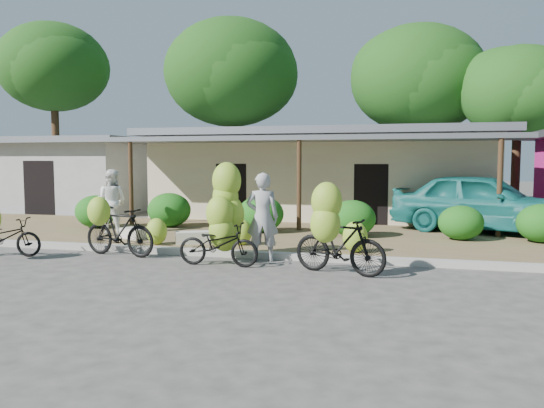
{
  "coord_description": "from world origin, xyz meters",
  "views": [
    {
      "loc": [
        3.18,
        -9.48,
        2.24
      ],
      "look_at": [
        0.08,
        2.54,
        1.2
      ],
      "focal_mm": 35.0,
      "sensor_mm": 36.0,
      "label": 1
    }
  ],
  "objects_px": {
    "tree_near_right": "(513,90)",
    "bike_right": "(336,237)",
    "bystander": "(112,201)",
    "tree_back_left": "(51,66)",
    "bike_left": "(117,229)",
    "bike_center": "(223,224)",
    "vendor": "(262,217)",
    "tree_far_center": "(228,71)",
    "sack_near": "(193,237)",
    "bike_far_left": "(2,234)",
    "sack_far": "(134,233)",
    "teal_van": "(482,202)",
    "tree_center_right": "(414,77)"
  },
  "relations": [
    {
      "from": "tree_far_center",
      "to": "teal_van",
      "type": "relative_size",
      "value": 1.8
    },
    {
      "from": "tree_far_center",
      "to": "bike_left",
      "type": "distance_m",
      "value": 16.09
    },
    {
      "from": "bike_right",
      "to": "tree_back_left",
      "type": "bearing_deg",
      "value": 68.34
    },
    {
      "from": "vendor",
      "to": "bike_left",
      "type": "bearing_deg",
      "value": -6.89
    },
    {
      "from": "tree_near_right",
      "to": "bike_far_left",
      "type": "distance_m",
      "value": 19.74
    },
    {
      "from": "tree_back_left",
      "to": "bystander",
      "type": "relative_size",
      "value": 4.76
    },
    {
      "from": "bike_center",
      "to": "sack_near",
      "type": "xyz_separation_m",
      "value": [
        -1.42,
        1.7,
        -0.59
      ]
    },
    {
      "from": "bike_far_left",
      "to": "sack_far",
      "type": "xyz_separation_m",
      "value": [
        1.86,
        2.67,
        -0.29
      ]
    },
    {
      "from": "tree_back_left",
      "to": "bike_right",
      "type": "relative_size",
      "value": 4.41
    },
    {
      "from": "tree_near_right",
      "to": "bike_left",
      "type": "xyz_separation_m",
      "value": [
        -10.63,
        -13.23,
        -4.49
      ]
    },
    {
      "from": "tree_near_right",
      "to": "bike_right",
      "type": "relative_size",
      "value": 3.48
    },
    {
      "from": "bike_right",
      "to": "vendor",
      "type": "relative_size",
      "value": 1.02
    },
    {
      "from": "bystander",
      "to": "tree_back_left",
      "type": "bearing_deg",
      "value": -46.92
    },
    {
      "from": "bike_far_left",
      "to": "bystander",
      "type": "height_order",
      "value": "bystander"
    },
    {
      "from": "tree_back_left",
      "to": "bike_center",
      "type": "distance_m",
      "value": 18.59
    },
    {
      "from": "bike_left",
      "to": "teal_van",
      "type": "bearing_deg",
      "value": -47.19
    },
    {
      "from": "tree_far_center",
      "to": "bike_left",
      "type": "relative_size",
      "value": 4.6
    },
    {
      "from": "bike_far_left",
      "to": "sack_far",
      "type": "height_order",
      "value": "bike_far_left"
    },
    {
      "from": "vendor",
      "to": "bystander",
      "type": "height_order",
      "value": "bystander"
    },
    {
      "from": "bike_center",
      "to": "bystander",
      "type": "height_order",
      "value": "bike_center"
    },
    {
      "from": "tree_near_right",
      "to": "sack_near",
      "type": "bearing_deg",
      "value": -128.83
    },
    {
      "from": "tree_center_right",
      "to": "bike_left",
      "type": "height_order",
      "value": "tree_center_right"
    },
    {
      "from": "sack_far",
      "to": "bystander",
      "type": "xyz_separation_m",
      "value": [
        -1.12,
        0.79,
        0.78
      ]
    },
    {
      "from": "tree_near_right",
      "to": "sack_far",
      "type": "distance_m",
      "value": 16.71
    },
    {
      "from": "tree_far_center",
      "to": "teal_van",
      "type": "height_order",
      "value": "tree_far_center"
    },
    {
      "from": "tree_center_right",
      "to": "teal_van",
      "type": "xyz_separation_m",
      "value": [
        1.98,
        -9.61,
        -5.11
      ]
    },
    {
      "from": "tree_far_center",
      "to": "sack_near",
      "type": "xyz_separation_m",
      "value": [
        3.59,
        -13.19,
        -6.39
      ]
    },
    {
      "from": "teal_van",
      "to": "vendor",
      "type": "bearing_deg",
      "value": 154.58
    },
    {
      "from": "sack_near",
      "to": "teal_van",
      "type": "height_order",
      "value": "teal_van"
    },
    {
      "from": "tree_far_center",
      "to": "vendor",
      "type": "relative_size",
      "value": 4.7
    },
    {
      "from": "bike_far_left",
      "to": "bike_center",
      "type": "height_order",
      "value": "bike_center"
    },
    {
      "from": "bike_far_left",
      "to": "tree_back_left",
      "type": "bearing_deg",
      "value": 21.29
    },
    {
      "from": "tree_center_right",
      "to": "tree_near_right",
      "type": "height_order",
      "value": "tree_center_right"
    },
    {
      "from": "vendor",
      "to": "sack_near",
      "type": "bearing_deg",
      "value": -41.39
    },
    {
      "from": "tree_center_right",
      "to": "sack_near",
      "type": "xyz_separation_m",
      "value": [
        -5.41,
        -13.69,
        -5.83
      ]
    },
    {
      "from": "tree_far_center",
      "to": "vendor",
      "type": "distance_m",
      "value": 16.55
    },
    {
      "from": "bike_right",
      "to": "bike_left",
      "type": "bearing_deg",
      "value": 98.78
    },
    {
      "from": "tree_near_right",
      "to": "bystander",
      "type": "relative_size",
      "value": 3.76
    },
    {
      "from": "bike_center",
      "to": "tree_center_right",
      "type": "bearing_deg",
      "value": -14.44
    },
    {
      "from": "bystander",
      "to": "vendor",
      "type": "bearing_deg",
      "value": 154.63
    },
    {
      "from": "bike_right",
      "to": "tree_near_right",
      "type": "bearing_deg",
      "value": -4.2
    },
    {
      "from": "bike_left",
      "to": "bike_center",
      "type": "bearing_deg",
      "value": -83.82
    },
    {
      "from": "sack_near",
      "to": "teal_van",
      "type": "xyz_separation_m",
      "value": [
        7.39,
        4.08,
        0.72
      ]
    },
    {
      "from": "tree_back_left",
      "to": "bike_right",
      "type": "distance_m",
      "value": 20.83
    },
    {
      "from": "bike_far_left",
      "to": "bike_right",
      "type": "xyz_separation_m",
      "value": [
        7.69,
        0.01,
        0.2
      ]
    },
    {
      "from": "bike_center",
      "to": "vendor",
      "type": "distance_m",
      "value": 0.9
    },
    {
      "from": "bike_left",
      "to": "sack_near",
      "type": "bearing_deg",
      "value": -28.83
    },
    {
      "from": "teal_van",
      "to": "bike_right",
      "type": "bearing_deg",
      "value": 170.62
    },
    {
      "from": "tree_back_left",
      "to": "sack_far",
      "type": "distance_m",
      "value": 15.28
    },
    {
      "from": "bike_center",
      "to": "sack_far",
      "type": "xyz_separation_m",
      "value": [
        -3.29,
        2.06,
        -0.6
      ]
    }
  ]
}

